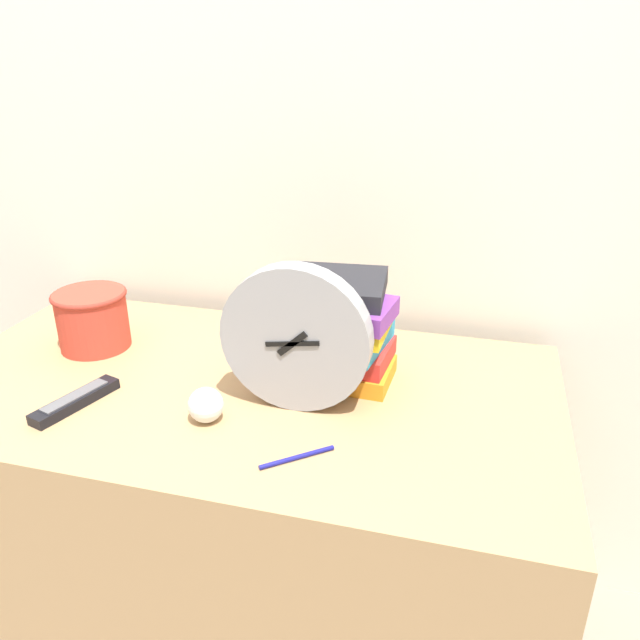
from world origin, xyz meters
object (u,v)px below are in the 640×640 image
basket (92,317)px  tv_remote (76,401)px  desk_clock (296,339)px  book_stack (338,329)px  pen (297,457)px  crumpled_paper_ball (206,405)px

basket → tv_remote: basket is taller
desk_clock → book_stack: (0.05, 0.13, -0.03)m
basket → tv_remote: bearing=-65.1°
book_stack → desk_clock: bearing=-110.7°
tv_remote → basket: bearing=114.9°
basket → pen: bearing=-27.0°
crumpled_paper_ball → book_stack: bearing=48.9°
book_stack → pen: size_ratio=2.18×
desk_clock → tv_remote: 0.44m
book_stack → pen: book_stack is taller
pen → desk_clock: bearing=107.1°
book_stack → pen: (0.00, -0.29, -0.10)m
book_stack → crumpled_paper_ball: bearing=-131.1°
basket → pen: size_ratio=1.51×
book_stack → crumpled_paper_ball: 0.30m
book_stack → basket: book_stack is taller
book_stack → tv_remote: (-0.45, -0.23, -0.10)m
pen → tv_remote: bearing=173.4°
desk_clock → book_stack: size_ratio=1.20×
book_stack → crumpled_paper_ball: book_stack is taller
tv_remote → book_stack: bearing=27.6°
desk_clock → tv_remote: desk_clock is taller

